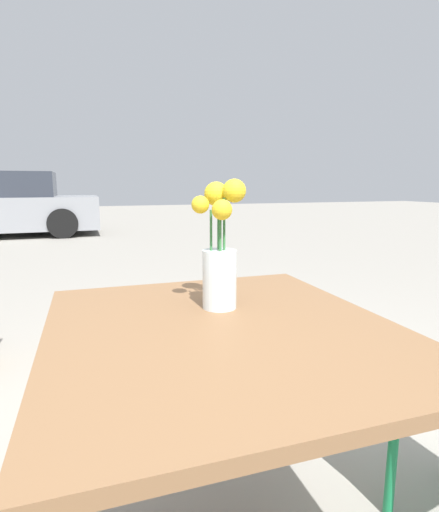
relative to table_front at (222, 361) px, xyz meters
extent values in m
cube|color=brown|center=(0.00, 0.00, 0.08)|extent=(0.87, 0.97, 0.03)
cylinder|color=brown|center=(-0.35, 0.42, -0.28)|extent=(0.05, 0.05, 0.70)
cylinder|color=brown|center=(0.37, 0.41, -0.28)|extent=(0.05, 0.05, 0.70)
cylinder|color=silver|center=(0.04, 0.14, 0.18)|extent=(0.10, 0.10, 0.17)
cylinder|color=silver|center=(0.04, 0.14, 0.15)|extent=(0.09, 0.09, 0.09)
cylinder|color=#337038|center=(0.05, 0.14, 0.26)|extent=(0.01, 0.01, 0.30)
sphere|color=yellow|center=(0.08, 0.14, 0.43)|extent=(0.07, 0.07, 0.07)
cylinder|color=#337038|center=(0.04, 0.15, 0.25)|extent=(0.01, 0.01, 0.29)
sphere|color=yellow|center=(0.05, 0.18, 0.42)|extent=(0.07, 0.07, 0.07)
cylinder|color=#337038|center=(0.02, 0.14, 0.24)|extent=(0.01, 0.01, 0.27)
sphere|color=yellow|center=(-0.01, 0.15, 0.39)|extent=(0.05, 0.05, 0.05)
cylinder|color=#337038|center=(0.04, 0.12, 0.23)|extent=(0.01, 0.01, 0.25)
sphere|color=yellow|center=(0.03, 0.10, 0.38)|extent=(0.05, 0.05, 0.05)
cylinder|color=#197A47|center=(0.58, 0.00, -0.41)|extent=(0.03, 0.03, 0.44)
cube|color=gray|center=(-1.81, 8.52, -0.15)|extent=(3.82, 1.66, 0.68)
cube|color=#2D333D|center=(-1.81, 8.52, 0.45)|extent=(2.10, 1.52, 0.51)
cylinder|color=black|center=(-0.63, 7.73, -0.33)|extent=(0.60, 0.18, 0.60)
cylinder|color=black|center=(-0.62, 9.29, -0.33)|extent=(0.60, 0.18, 0.60)
camera|label=1|loc=(-0.32, -0.90, 0.44)|focal=28.00mm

